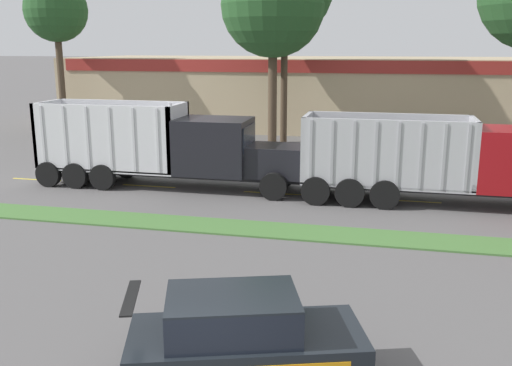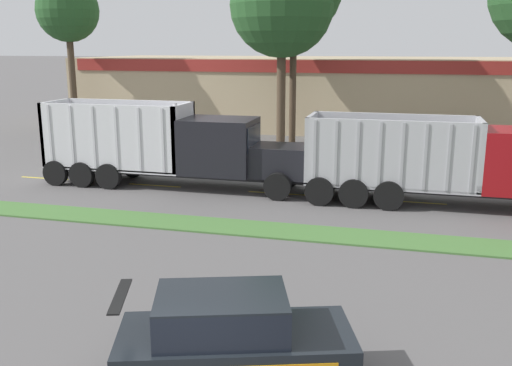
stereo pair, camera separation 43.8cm
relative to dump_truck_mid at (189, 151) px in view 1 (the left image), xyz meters
The scene contains 10 objects.
grass_verge 7.58m from the dump_truck_mid, 41.48° to the right, with size 120.00×1.58×0.06m, color #477538.
centre_line_2 7.37m from the dump_truck_mid, behind, with size 2.40×0.14×0.01m, color yellow.
centre_line_3 2.40m from the dump_truck_mid, behind, with size 2.40×0.14×0.01m, color yellow.
centre_line_4 3.93m from the dump_truck_mid, ahead, with size 2.40×0.14×0.01m, color yellow.
centre_line_5 9.14m from the dump_truck_mid, ahead, with size 2.40×0.14×0.01m, color yellow.
dump_truck_mid is the anchor object (origin of this frame).
dump_truck_trail 11.69m from the dump_truck_mid, ahead, with size 11.92×2.60×3.29m.
rally_car 14.61m from the dump_truck_mid, 66.95° to the right, with size 4.44×2.94×1.74m.
store_building_backdrop 21.46m from the dump_truck_mid, 78.38° to the left, with size 39.39×12.10×5.00m.
tree_behind_left 20.57m from the dump_truck_mid, 136.03° to the left, with size 4.18×4.18×11.30m.
Camera 1 is at (2.42, -6.36, 5.84)m, focal length 40.00 mm.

